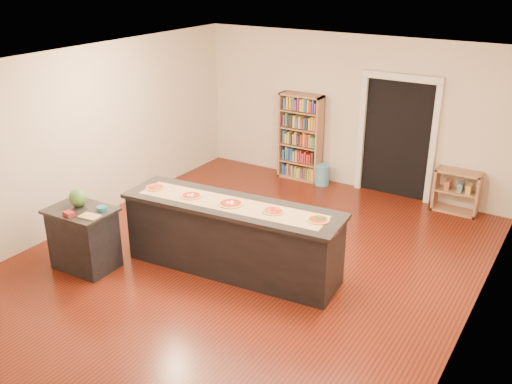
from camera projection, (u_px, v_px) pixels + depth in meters
The scene contains 17 objects.
room at pixel (248, 169), 7.63m from camera, with size 6.00×7.00×2.80m.
doorway at pixel (397, 131), 9.98m from camera, with size 1.40×0.09×2.21m.
kitchen_island at pixel (232, 237), 7.74m from camera, with size 3.05×0.83×1.01m.
side_counter at pixel (84, 238), 7.84m from camera, with size 0.89×0.65×0.88m.
bookshelf at pixel (300, 137), 10.88m from camera, with size 0.84×0.30×1.67m, color #A57450.
low_shelf at pixel (457, 191), 9.60m from camera, with size 0.74×0.32×0.74m, color #A57450.
waste_bin at pixel (322, 175), 10.81m from camera, with size 0.27×0.27×0.39m, color #4F96B1.
kraft_paper at pixel (231, 204), 7.53m from camera, with size 2.65×0.48×0.00m, color #A08552.
watermelon at pixel (78, 198), 7.73m from camera, with size 0.25×0.25×0.25m, color #144214.
cutting_board at pixel (90, 216), 7.45m from camera, with size 0.27×0.18×0.02m, color tan.
package_red at pixel (69, 214), 7.48m from camera, with size 0.15×0.10×0.05m, color maroon.
package_teal at pixel (102, 208), 7.64m from camera, with size 0.14×0.14×0.05m, color #195966.
pizza_a at pixel (156, 187), 8.04m from camera, with size 0.29×0.29×0.02m.
pizza_b at pixel (191, 196), 7.77m from camera, with size 0.29×0.29×0.02m.
pizza_c at pixel (231, 203), 7.53m from camera, with size 0.34×0.34×0.02m.
pizza_d at pixel (273, 211), 7.30m from camera, with size 0.28×0.28×0.02m.
pizza_e at pixel (318, 220), 7.06m from camera, with size 0.30×0.30×0.02m.
Camera 1 is at (3.85, -6.03, 4.04)m, focal length 40.00 mm.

